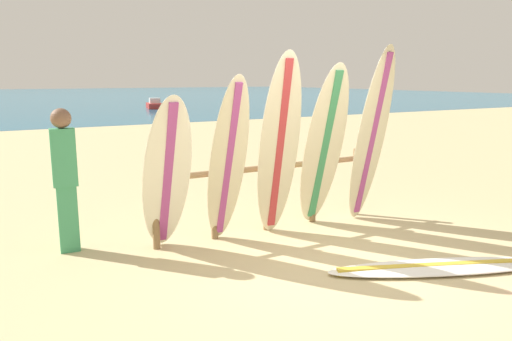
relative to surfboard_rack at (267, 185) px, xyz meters
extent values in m
plane|color=#CCB784|center=(-0.03, -1.67, -0.64)|extent=(120.00, 120.00, 0.00)
cube|color=#196B93|center=(-0.03, 56.33, -0.64)|extent=(120.00, 80.00, 0.01)
cylinder|color=olive|center=(-1.60, 0.00, -0.12)|extent=(0.09, 0.09, 1.04)
cylinder|color=olive|center=(-0.80, 0.00, -0.12)|extent=(0.09, 0.09, 1.04)
cylinder|color=olive|center=(0.00, 0.00, -0.12)|extent=(0.09, 0.09, 1.04)
cylinder|color=olive|center=(0.80, 0.00, -0.12)|extent=(0.09, 0.09, 1.04)
cylinder|color=olive|center=(1.60, 0.00, -0.12)|extent=(0.09, 0.09, 1.04)
cylinder|color=olive|center=(0.00, 0.00, 0.25)|extent=(3.31, 0.08, 0.08)
ellipsoid|color=white|center=(-1.53, -0.26, 0.33)|extent=(0.64, 0.91, 1.95)
cube|color=#A53F8C|center=(-1.53, -0.26, 0.33)|extent=(0.16, 0.82, 1.80)
ellipsoid|color=beige|center=(-0.79, -0.38, 0.44)|extent=(0.57, 0.96, 2.17)
cube|color=#A53F8C|center=(-0.79, -0.38, 0.44)|extent=(0.18, 0.86, 2.00)
ellipsoid|color=beige|center=(-0.04, -0.38, 0.58)|extent=(0.65, 0.77, 2.46)
cube|color=#B73338|center=(-0.04, -0.38, 0.58)|extent=(0.20, 0.66, 2.26)
ellipsoid|color=beige|center=(0.71, -0.35, 0.52)|extent=(0.71, 0.94, 2.32)
cube|color=#388C59|center=(0.71, -0.35, 0.52)|extent=(0.24, 0.81, 2.14)
ellipsoid|color=beige|center=(1.49, -0.44, 0.64)|extent=(0.53, 0.66, 2.57)
cube|color=#A53F8C|center=(1.49, -0.44, 0.64)|extent=(0.10, 0.62, 2.37)
ellipsoid|color=white|center=(0.96, -2.25, -0.61)|extent=(2.64, 1.46, 0.07)
cube|color=gold|center=(0.96, -2.25, -0.61)|extent=(2.29, 1.00, 0.08)
cube|color=#3F9966|center=(-2.56, 0.45, -0.23)|extent=(0.24, 0.17, 0.83)
cube|color=#3F9966|center=(-2.56, 0.45, 0.53)|extent=(0.30, 0.20, 0.70)
sphere|color=brown|center=(-2.56, 0.45, 1.00)|extent=(0.24, 0.24, 0.24)
cube|color=#B22D28|center=(7.41, 27.77, -0.46)|extent=(1.49, 2.55, 0.35)
cube|color=silver|center=(7.41, 27.77, -0.11)|extent=(0.87, 0.99, 0.36)
camera|label=1|loc=(-3.41, -5.71, 1.47)|focal=34.32mm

